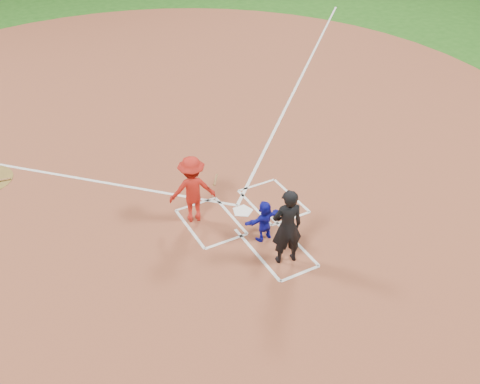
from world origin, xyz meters
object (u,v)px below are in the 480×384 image
catcher (264,221)px  batter_at_plate (192,189)px  umpire (287,227)px  home_plate (243,211)px

catcher → batter_at_plate: batter_at_plate is taller
batter_at_plate → umpire: bearing=-64.1°
batter_at_plate → home_plate: bearing=-15.1°
catcher → umpire: 1.06m
catcher → umpire: bearing=85.7°
umpire → batter_at_plate: (-1.25, 2.57, -0.08)m
home_plate → batter_at_plate: (-1.29, 0.35, 0.94)m
catcher → batter_at_plate: 2.06m
catcher → umpire: size_ratio=0.55×
home_plate → batter_at_plate: 1.64m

